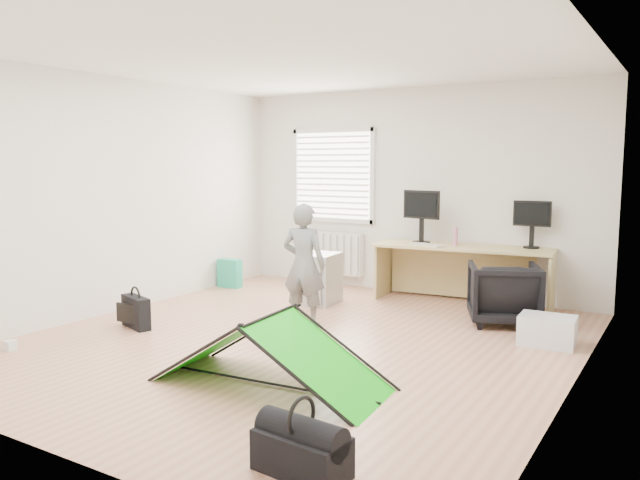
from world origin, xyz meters
The scene contains 18 objects.
ground centered at (0.00, 0.00, 0.00)m, with size 5.50×5.50×0.00m, color tan.
back_wall centered at (0.00, 2.75, 1.35)m, with size 5.00×0.02×2.70m, color silver.
window centered at (-1.20, 2.71, 1.55)m, with size 1.20×0.06×1.20m, color silver.
radiator centered at (-1.20, 2.67, 0.45)m, with size 1.00×0.12×0.60m, color silver.
desk centered at (0.83, 2.36, 0.36)m, with size 2.13×0.68×0.73m, color tan.
filing_cabinet centered at (-0.69, 1.53, 0.31)m, with size 0.40×0.53×0.62m, color #A8ABAD.
monitor_left centered at (0.30, 2.36, 0.97)m, with size 0.51×0.11×0.49m, color black.
monitor_right centered at (1.59, 2.59, 0.93)m, with size 0.43×0.09×0.41m, color black.
keyboard centered at (0.45, 2.18, 0.73)m, with size 0.43×0.15×0.02m, color beige.
thermos centered at (0.75, 2.32, 0.84)m, with size 0.06×0.06×0.23m, color #C76F8D.
office_chair centered at (1.52, 1.70, 0.33)m, with size 0.71×0.73×0.66m, color black.
person centered at (-0.28, 0.53, 0.65)m, with size 0.48×0.31×1.31m, color slate.
kite centered at (0.50, -1.14, 0.28)m, with size 1.81×0.80×0.56m, color #14C612, non-canonical shape.
storage_crate centered at (2.10, 1.11, 0.14)m, with size 0.51×0.35×0.28m, color silver.
tote_bag centered at (-2.28, 1.73, 0.20)m, with size 0.33×0.15×0.39m, color #22A27C.
laptop_bag centered at (-1.73, -0.48, 0.17)m, with size 0.44×0.13×0.33m, color black.
white_box centered at (-2.11, -1.65, 0.05)m, with size 0.09×0.09×0.09m, color silver.
duffel_bag centered at (1.45, -2.18, 0.12)m, with size 0.53×0.27×0.23m, color black.
Camera 1 is at (3.25, -4.94, 1.72)m, focal length 35.00 mm.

